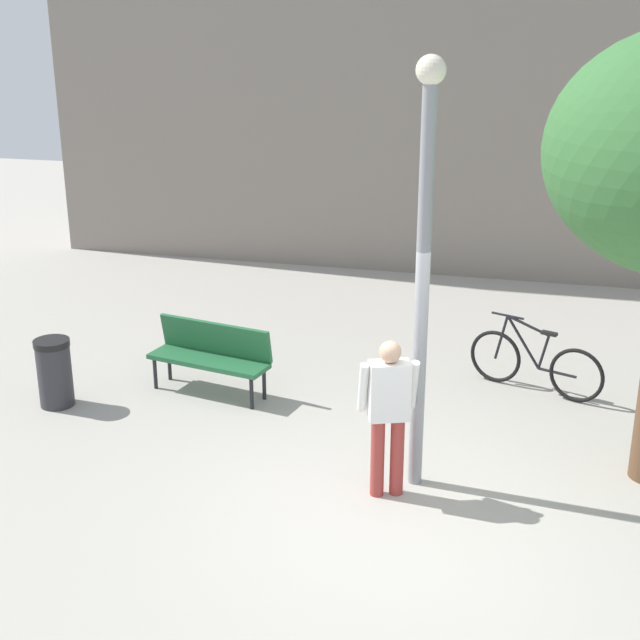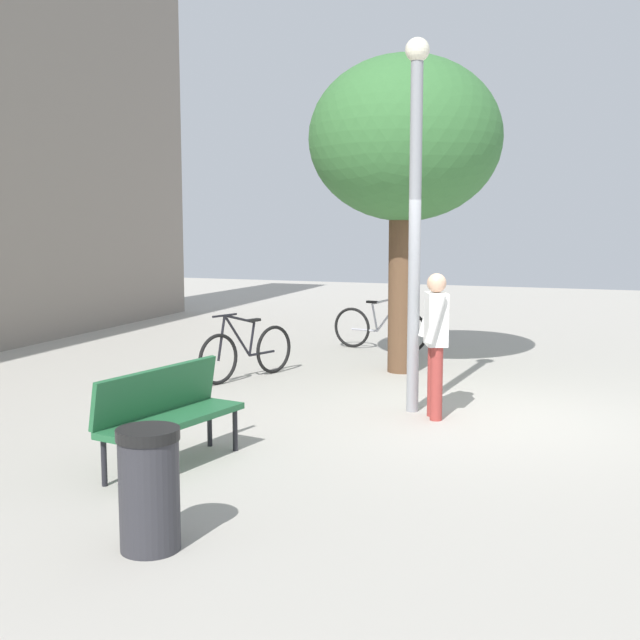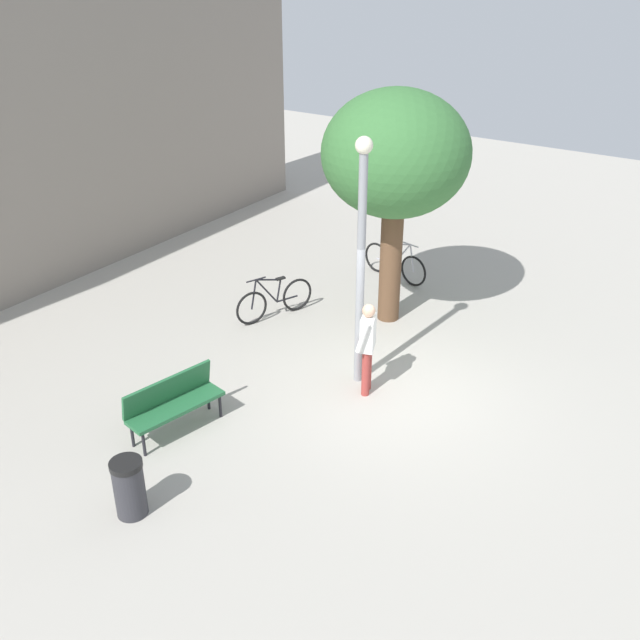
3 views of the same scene
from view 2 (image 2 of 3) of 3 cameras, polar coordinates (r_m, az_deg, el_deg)
ground_plane at (r=9.78m, az=10.31°, el=-6.54°), size 36.00×36.00×0.00m
lamppost at (r=9.63m, az=6.64°, el=8.21°), size 0.28×0.28×4.31m
person_by_lamppost at (r=9.41m, az=8.03°, el=-1.05°), size 0.63×0.44×1.67m
park_bench at (r=7.74m, az=-10.62°, el=-6.07°), size 1.66×0.78×0.92m
plaza_tree at (r=12.17m, az=5.93°, el=12.19°), size 2.79×2.79×4.61m
bicycle_black at (r=11.73m, az=-5.13°, el=-2.25°), size 1.71×0.70×0.97m
bicycle_silver at (r=14.22m, az=4.20°, el=-0.57°), size 0.42×1.78×0.97m
trash_bin at (r=5.91m, az=-11.78°, el=-11.41°), size 0.44×0.44×0.86m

